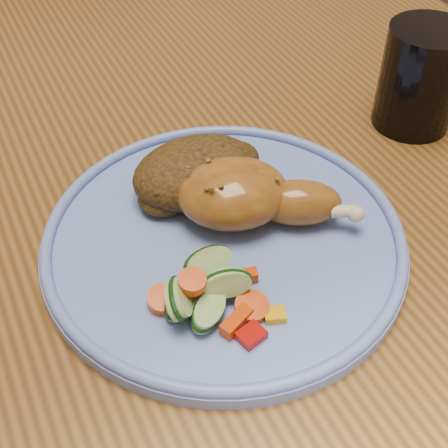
% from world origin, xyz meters
% --- Properties ---
extents(dining_table, '(0.90, 1.40, 0.75)m').
position_xyz_m(dining_table, '(0.00, 0.00, 0.67)').
color(dining_table, brown).
rests_on(dining_table, ground).
extents(chair_far, '(0.42, 0.42, 0.91)m').
position_xyz_m(chair_far, '(0.00, 0.63, 0.49)').
color(chair_far, '#4C2D16').
rests_on(chair_far, ground).
extents(plate, '(0.31, 0.31, 0.01)m').
position_xyz_m(plate, '(-0.02, -0.08, 0.76)').
color(plate, '#617ACF').
rests_on(plate, dining_table).
extents(plate_rim, '(0.30, 0.30, 0.01)m').
position_xyz_m(plate_rim, '(-0.02, -0.08, 0.77)').
color(plate_rim, '#617ACF').
rests_on(plate_rim, plate).
extents(chicken_leg, '(0.15, 0.12, 0.05)m').
position_xyz_m(chicken_leg, '(0.01, -0.07, 0.79)').
color(chicken_leg, '#91561E').
rests_on(chicken_leg, plate).
extents(rice_pilaf, '(0.12, 0.08, 0.05)m').
position_xyz_m(rice_pilaf, '(-0.02, -0.02, 0.78)').
color(rice_pilaf, '#483012').
rests_on(rice_pilaf, plate).
extents(vegetable_pile, '(0.09, 0.09, 0.05)m').
position_xyz_m(vegetable_pile, '(-0.07, -0.14, 0.78)').
color(vegetable_pile, '#A50A05').
rests_on(vegetable_pile, plate).
extents(drinking_glass, '(0.08, 0.08, 0.11)m').
position_xyz_m(drinking_glass, '(0.23, -0.01, 0.80)').
color(drinking_glass, black).
rests_on(drinking_glass, dining_table).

